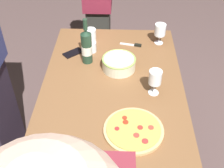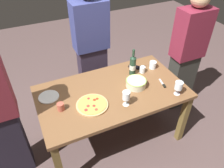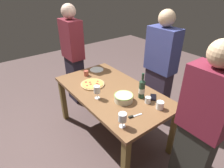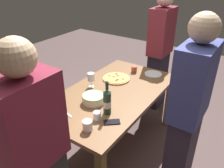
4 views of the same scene
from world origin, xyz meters
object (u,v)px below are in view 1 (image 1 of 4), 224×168
at_px(wine_glass_near_pizza, 155,78).
at_px(cup_ceramic, 91,35).
at_px(cup_spare, 92,47).
at_px(cell_phone, 73,53).
at_px(pizza, 134,130).
at_px(wine_bottle, 87,46).
at_px(person_guest_left, 98,1).
at_px(dining_table, 112,107).
at_px(serving_bowl, 119,63).
at_px(pizza_knife, 134,45).
at_px(wine_glass_by_bottle, 160,31).

relative_size(wine_glass_near_pizza, cup_ceramic, 1.87).
relative_size(cup_ceramic, cup_spare, 1.17).
height_order(cup_ceramic, cell_phone, cup_ceramic).
relative_size(pizza, cup_ceramic, 3.60).
bearing_deg(cup_ceramic, cell_phone, 150.10).
xyz_separation_m(wine_bottle, person_guest_left, (0.78, -0.02, -0.03)).
xyz_separation_m(dining_table, wine_bottle, (0.35, 0.18, 0.22)).
relative_size(cup_ceramic, cell_phone, 0.62).
distance_m(pizza, serving_bowl, 0.56).
xyz_separation_m(pizza, person_guest_left, (1.40, 0.29, 0.08)).
xyz_separation_m(cell_phone, person_guest_left, (0.68, -0.14, 0.09)).
height_order(cell_phone, person_guest_left, person_guest_left).
height_order(cup_spare, pizza_knife, cup_spare).
bearing_deg(person_guest_left, pizza_knife, 20.33).
xyz_separation_m(dining_table, wine_glass_by_bottle, (0.61, -0.34, 0.20)).
xyz_separation_m(serving_bowl, cup_spare, (0.20, 0.20, -0.01)).
distance_m(cup_spare, person_guest_left, 0.65).
xyz_separation_m(cup_spare, cell_phone, (-0.03, 0.13, -0.03)).
bearing_deg(wine_bottle, wine_glass_by_bottle, -63.60).
relative_size(wine_bottle, wine_glass_by_bottle, 2.08).
height_order(wine_glass_near_pizza, wine_glass_by_bottle, wine_glass_near_pizza).
relative_size(serving_bowl, cell_phone, 1.58).
xyz_separation_m(wine_glass_near_pizza, pizza_knife, (0.53, 0.11, -0.11)).
height_order(pizza, cup_spare, cup_spare).
bearing_deg(dining_table, cell_phone, 33.88).
xyz_separation_m(wine_glass_by_bottle, person_guest_left, (0.52, 0.50, -0.01)).
xyz_separation_m(wine_glass_near_pizza, cup_ceramic, (0.60, 0.44, -0.07)).
height_order(wine_glass_near_pizza, pizza_knife, wine_glass_near_pizza).
distance_m(cell_phone, pizza_knife, 0.46).
distance_m(wine_bottle, person_guest_left, 0.78).
bearing_deg(cup_spare, cup_ceramic, 8.03).
relative_size(serving_bowl, wine_glass_by_bottle, 1.45).
xyz_separation_m(dining_table, person_guest_left, (1.13, 0.16, 0.19)).
bearing_deg(person_guest_left, serving_bowl, 4.90).
bearing_deg(wine_bottle, serving_bowl, -108.67).
relative_size(dining_table, serving_bowl, 7.01).
xyz_separation_m(wine_glass_by_bottle, cell_phone, (-0.16, 0.63, -0.10)).
xyz_separation_m(wine_glass_near_pizza, wine_glass_by_bottle, (0.57, -0.08, -0.01)).
height_order(pizza, person_guest_left, person_guest_left).
bearing_deg(pizza_knife, person_guest_left, 28.43).
bearing_deg(pizza, dining_table, 24.32).
bearing_deg(dining_table, person_guest_left, 8.10).
distance_m(dining_table, pizza_knife, 0.59).
bearing_deg(wine_bottle, pizza_knife, -56.71).
bearing_deg(cup_ceramic, serving_bowl, -148.35).
xyz_separation_m(cup_ceramic, cup_spare, (-0.16, -0.02, -0.01)).
distance_m(cup_ceramic, cup_spare, 0.16).
bearing_deg(cup_spare, pizza_knife, -74.09).
relative_size(serving_bowl, wine_bottle, 0.70).
relative_size(wine_glass_near_pizza, person_guest_left, 0.10).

